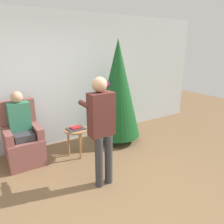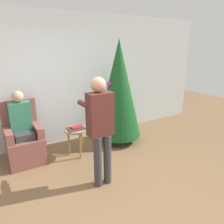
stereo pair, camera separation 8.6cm
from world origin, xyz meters
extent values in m
plane|color=brown|center=(0.00, 0.00, 0.00)|extent=(14.00, 14.00, 0.00)
cube|color=silver|center=(0.00, 2.23, 1.35)|extent=(8.00, 0.06, 2.70)
cylinder|color=brown|center=(1.20, 1.58, 0.07)|extent=(0.10, 0.10, 0.15)
cone|color=#144C1E|center=(1.20, 1.58, 1.16)|extent=(0.97, 0.97, 2.03)
sphere|color=white|center=(0.98, 1.76, 1.04)|extent=(0.07, 0.07, 0.07)
sphere|color=gold|center=(1.27, 1.68, 1.69)|extent=(0.06, 0.06, 0.06)
sphere|color=gold|center=(0.87, 1.73, 0.70)|extent=(0.06, 0.06, 0.06)
sphere|color=#B23399|center=(0.98, 1.59, 1.29)|extent=(0.11, 0.11, 0.11)
cube|color=brown|center=(-0.74, 1.70, 0.24)|extent=(0.61, 0.68, 0.48)
cube|color=brown|center=(-0.74, 1.98, 0.80)|extent=(0.61, 0.14, 0.63)
cube|color=brown|center=(-0.99, 1.70, 0.58)|extent=(0.12, 0.62, 0.19)
cube|color=brown|center=(-0.50, 1.70, 0.58)|extent=(0.12, 0.62, 0.19)
cylinder|color=#38383D|center=(-0.84, 1.50, 0.24)|extent=(0.11, 0.11, 0.48)
cylinder|color=#38383D|center=(-0.64, 1.50, 0.24)|extent=(0.11, 0.11, 0.48)
cube|color=#38383D|center=(-0.74, 1.65, 0.54)|extent=(0.32, 0.40, 0.12)
cube|color=#337A5B|center=(-0.74, 1.80, 0.85)|extent=(0.36, 0.20, 0.50)
sphere|color=tan|center=(-0.74, 1.80, 1.20)|extent=(0.20, 0.20, 0.20)
cylinder|color=#38383D|center=(0.04, 0.36, 0.40)|extent=(0.12, 0.12, 0.80)
cylinder|color=#38383D|center=(0.21, 0.36, 0.40)|extent=(0.12, 0.12, 0.80)
cube|color=#562823|center=(0.12, 0.42, 1.11)|extent=(0.37, 0.20, 0.63)
sphere|color=tan|center=(0.12, 0.46, 1.53)|extent=(0.22, 0.22, 0.22)
cylinder|color=#562823|center=(-0.03, 0.61, 1.24)|extent=(0.08, 0.30, 0.08)
cylinder|color=#562823|center=(0.28, 0.61, 1.24)|extent=(0.08, 0.30, 0.08)
cube|color=white|center=(0.28, 0.80, 1.24)|extent=(0.04, 0.14, 0.04)
cylinder|color=#A37547|center=(0.15, 1.42, 0.53)|extent=(0.44, 0.44, 0.03)
cylinder|color=#A37547|center=(0.15, 1.27, 0.26)|extent=(0.04, 0.04, 0.52)
cylinder|color=#A37547|center=(0.28, 1.50, 0.26)|extent=(0.04, 0.04, 0.52)
cylinder|color=#A37547|center=(0.02, 1.50, 0.26)|extent=(0.04, 0.04, 0.52)
cube|color=#38383D|center=(0.15, 1.42, 0.56)|extent=(0.32, 0.25, 0.02)
cube|color=#B21E23|center=(0.15, 1.42, 0.58)|extent=(0.19, 0.14, 0.02)
camera|label=1|loc=(-1.35, -2.13, 2.06)|focal=35.00mm
camera|label=2|loc=(-1.28, -2.18, 2.06)|focal=35.00mm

